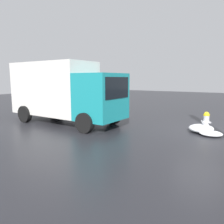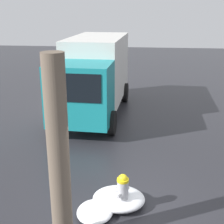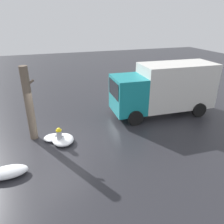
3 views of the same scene
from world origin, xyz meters
TOP-DOWN VIEW (x-y plane):
  - ground_plane at (0.00, 0.00)m, footprint 60.00×60.00m
  - fire_hydrant at (0.00, 0.00)m, footprint 0.45×0.37m
  - delivery_truck at (6.84, 1.75)m, footprint 6.56×2.70m
  - pedestrian at (5.47, 2.00)m, footprint 0.34×0.34m
  - snow_pile_curbside at (-0.29, 0.60)m, footprint 0.94×0.82m
  - snow_pile_by_tree at (0.17, 0.10)m, footprint 1.06×1.24m

SIDE VIEW (x-z plane):
  - ground_plane at x=0.00m, z-range 0.00..0.00m
  - snow_pile_curbside at x=-0.29m, z-range 0.00..0.21m
  - snow_pile_by_tree at x=0.17m, z-range 0.00..0.33m
  - fire_hydrant at x=0.00m, z-range 0.01..0.93m
  - pedestrian at x=5.47m, z-range 0.07..1.65m
  - delivery_truck at x=6.84m, z-range 0.12..3.35m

